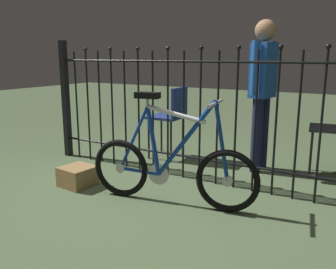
{
  "coord_description": "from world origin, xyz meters",
  "views": [
    {
      "loc": [
        1.64,
        -2.33,
        1.2
      ],
      "look_at": [
        0.11,
        0.21,
        0.55
      ],
      "focal_mm": 38.38,
      "sensor_mm": 36.0,
      "label": 1
    }
  ],
  "objects_px": {
    "bicycle": "(171,167)",
    "display_crate": "(78,176)",
    "person_visitor": "(263,84)",
    "chair_navy": "(171,114)"
  },
  "relations": [
    {
      "from": "person_visitor",
      "to": "display_crate",
      "type": "xyz_separation_m",
      "value": [
        -1.31,
        -1.35,
        -0.83
      ]
    },
    {
      "from": "chair_navy",
      "to": "person_visitor",
      "type": "distance_m",
      "value": 1.11
    },
    {
      "from": "bicycle",
      "to": "chair_navy",
      "type": "xyz_separation_m",
      "value": [
        -0.69,
        1.17,
        0.22
      ]
    },
    {
      "from": "bicycle",
      "to": "display_crate",
      "type": "bearing_deg",
      "value": -174.31
    },
    {
      "from": "person_visitor",
      "to": "display_crate",
      "type": "height_order",
      "value": "person_visitor"
    },
    {
      "from": "person_visitor",
      "to": "bicycle",
      "type": "bearing_deg",
      "value": -105.49
    },
    {
      "from": "bicycle",
      "to": "chair_navy",
      "type": "height_order",
      "value": "bicycle"
    },
    {
      "from": "person_visitor",
      "to": "chair_navy",
      "type": "bearing_deg",
      "value": -174.98
    },
    {
      "from": "chair_navy",
      "to": "person_visitor",
      "type": "height_order",
      "value": "person_visitor"
    },
    {
      "from": "person_visitor",
      "to": "display_crate",
      "type": "bearing_deg",
      "value": -134.13
    }
  ]
}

